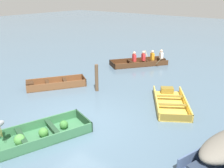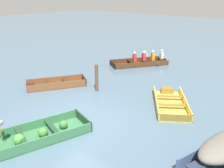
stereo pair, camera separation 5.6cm
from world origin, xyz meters
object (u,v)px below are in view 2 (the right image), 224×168
(rowboat_dark_varnish_with_crew, at_px, (143,61))
(mooring_post, at_px, (97,78))
(skiff_yellow_near_moored, at_px, (170,102))
(dinghy_green_foreground, at_px, (34,136))
(skiff_wooden_brown_far_moored, at_px, (54,84))

(rowboat_dark_varnish_with_crew, bearing_deg, mooring_post, -82.52)
(skiff_yellow_near_moored, distance_m, rowboat_dark_varnish_with_crew, 6.01)
(skiff_yellow_near_moored, distance_m, mooring_post, 3.54)
(rowboat_dark_varnish_with_crew, bearing_deg, dinghy_green_foreground, -78.81)
(skiff_yellow_near_moored, distance_m, skiff_wooden_brown_far_moored, 5.70)
(skiff_wooden_brown_far_moored, xyz_separation_m, rowboat_dark_varnish_with_crew, (1.35, 6.14, 0.08))
(skiff_yellow_near_moored, relative_size, rowboat_dark_varnish_with_crew, 0.86)
(skiff_wooden_brown_far_moored, bearing_deg, mooring_post, 24.60)
(skiff_yellow_near_moored, relative_size, skiff_wooden_brown_far_moored, 1.06)
(dinghy_green_foreground, xyz_separation_m, skiff_yellow_near_moored, (2.19, 5.16, -0.03))
(skiff_yellow_near_moored, xyz_separation_m, rowboat_dark_varnish_with_crew, (-4.09, 4.41, 0.11))
(rowboat_dark_varnish_with_crew, height_order, mooring_post, mooring_post)
(skiff_yellow_near_moored, bearing_deg, dinghy_green_foreground, -113.03)
(skiff_yellow_near_moored, bearing_deg, skiff_wooden_brown_far_moored, -162.34)
(rowboat_dark_varnish_with_crew, distance_m, mooring_post, 5.27)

